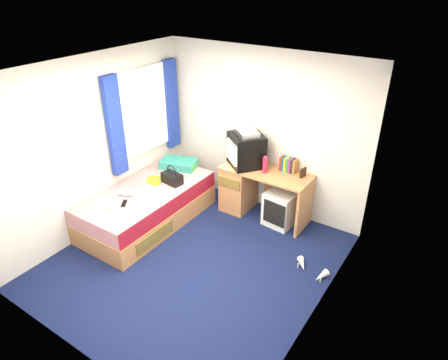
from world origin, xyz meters
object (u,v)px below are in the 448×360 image
Objects in this scene: water_bottle at (125,193)px; storage_cube at (281,208)px; vcr at (247,132)px; pink_water_bottle at (265,165)px; crt_tv at (246,150)px; aerosol_can at (258,160)px; magazine at (154,181)px; bed at (148,206)px; towel at (149,195)px; desk at (249,187)px; pillow at (179,164)px; colour_swatch_fan at (112,210)px; remote_control at (124,203)px; picture_frame at (303,173)px; handbag at (172,178)px; white_heels at (311,270)px.

storage_cube is at bearing 37.14° from water_bottle.
vcr is at bearing 51.33° from water_bottle.
crt_tv is at bearing 170.58° from pink_water_bottle.
storage_cube is 0.76m from aerosol_can.
magazine is 1.40× the size of water_bottle.
bed is 1.93m from storage_cube.
towel is (-0.95, -1.29, -0.25)m from aerosol_can.
desk is 4.64× the size of magazine.
pillow reaches higher than colour_swatch_fan.
water_bottle is (-1.28, -1.43, -0.27)m from aerosol_can.
towel is 1.67× the size of water_bottle.
remote_control is (-1.59, -1.48, 0.29)m from storage_cube.
storage_cube is (1.69, 0.22, -0.34)m from pillow.
desk is at bearing -179.70° from storage_cube.
magazine is (-1.24, -0.90, -0.30)m from aerosol_can.
bed is 0.43m from water_bottle.
pink_water_bottle reaches higher than magazine.
water_bottle is at bearing 109.85° from colour_swatch_fan.
desk reaches higher than colour_swatch_fan.
crt_tv is at bearing 38.67° from magazine.
handbag is at bearing -137.04° from picture_frame.
handbag is at bearing 64.33° from water_bottle.
picture_frame is at bearing 35.68° from handbag.
desk is 9.29× the size of picture_frame.
storage_cube reaches higher than white_heels.
towel reaches higher than white_heels.
pink_water_bottle is at bearing -173.67° from storage_cube.
desk is 3.89× the size of towel.
pink_water_bottle is (1.33, 1.03, 0.60)m from bed.
aerosol_can is 1.74m from white_heels.
pillow is 1.00m from towel.
aerosol_can is (0.18, 0.05, -0.41)m from vcr.
handbag is at bearing 79.86° from colour_swatch_fan.
storage_cube is 2.34m from colour_swatch_fan.
water_bottle is 0.91× the size of colour_swatch_fan.
desk is 2.03m from colour_swatch_fan.
picture_frame is 0.64× the size of colour_swatch_fan.
desk is 3.95× the size of handbag.
remote_control is (-0.95, -1.54, -0.44)m from crt_tv.
picture_frame is at bearing 7.82° from desk.
storage_cube is at bearing -13.20° from aerosol_can.
pink_water_bottle is 1.65m from towel.
vcr is 0.45m from aerosol_can.
towel is at bearing -84.53° from crt_tv.
picture_frame is at bearing 43.18° from storage_cube.
vcr is at bearing 169.93° from pink_water_bottle.
towel reaches higher than water_bottle.
handbag is (0.19, 0.36, 0.36)m from bed.
vcr reaches higher than white_heels.
handbag is 0.30m from magazine.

